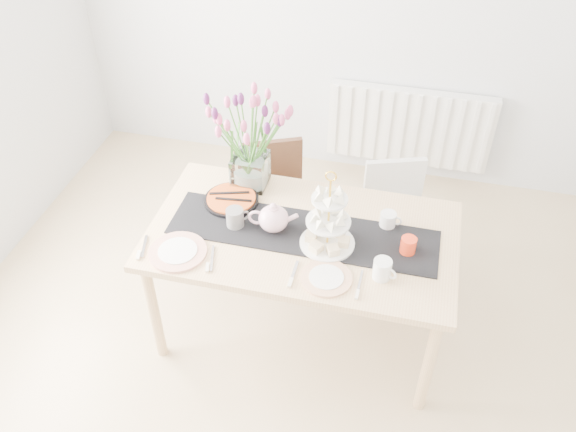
% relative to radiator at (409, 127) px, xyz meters
% --- Properties ---
extents(room_shell, '(4.50, 4.50, 4.50)m').
position_rel_radiator_xyz_m(room_shell, '(-0.50, -2.19, 0.85)').
color(room_shell, tan).
rests_on(room_shell, ground).
extents(radiator, '(1.20, 0.08, 0.60)m').
position_rel_radiator_xyz_m(radiator, '(0.00, 0.00, 0.00)').
color(radiator, white).
rests_on(radiator, room_shell).
extents(dining_table, '(1.60, 0.90, 0.75)m').
position_rel_radiator_xyz_m(dining_table, '(-0.44, -1.65, 0.22)').
color(dining_table, tan).
rests_on(dining_table, ground).
extents(chair_brown, '(0.51, 0.51, 0.78)m').
position_rel_radiator_xyz_m(chair_brown, '(-0.76, -0.99, -0.00)').
color(chair_brown, '#342013').
rests_on(chair_brown, ground).
extents(chair_white, '(0.50, 0.50, 0.75)m').
position_rel_radiator_xyz_m(chair_white, '(0.00, -0.98, -0.02)').
color(chair_white, silver).
rests_on(chair_white, ground).
extents(table_runner, '(1.40, 0.35, 0.01)m').
position_rel_radiator_xyz_m(table_runner, '(-0.44, -1.65, 0.30)').
color(table_runner, black).
rests_on(table_runner, dining_table).
extents(tulip_vase, '(0.69, 0.69, 0.59)m').
position_rel_radiator_xyz_m(tulip_vase, '(-0.82, -1.31, 0.68)').
color(tulip_vase, silver).
rests_on(tulip_vase, dining_table).
extents(cake_stand, '(0.28, 0.28, 0.41)m').
position_rel_radiator_xyz_m(cake_stand, '(-0.30, -1.71, 0.42)').
color(cake_stand, gold).
rests_on(cake_stand, dining_table).
extents(teapot, '(0.28, 0.23, 0.16)m').
position_rel_radiator_xyz_m(teapot, '(-0.59, -1.66, 0.38)').
color(teapot, silver).
rests_on(teapot, dining_table).
extents(cream_jug, '(0.09, 0.09, 0.09)m').
position_rel_radiator_xyz_m(cream_jug, '(-0.02, -1.49, 0.34)').
color(cream_jug, silver).
rests_on(cream_jug, dining_table).
extents(tart_tin, '(0.30, 0.30, 0.04)m').
position_rel_radiator_xyz_m(tart_tin, '(-0.88, -1.50, 0.32)').
color(tart_tin, black).
rests_on(tart_tin, dining_table).
extents(mug_grey, '(0.13, 0.13, 0.11)m').
position_rel_radiator_xyz_m(mug_grey, '(-0.80, -1.68, 0.35)').
color(mug_grey, slate).
rests_on(mug_grey, dining_table).
extents(mug_white, '(0.12, 0.12, 0.11)m').
position_rel_radiator_xyz_m(mug_white, '(-0.01, -1.87, 0.35)').
color(mug_white, white).
rests_on(mug_white, dining_table).
extents(mug_orange, '(0.11, 0.11, 0.09)m').
position_rel_radiator_xyz_m(mug_orange, '(0.10, -1.67, 0.35)').
color(mug_orange, '#F63C1B').
rests_on(mug_orange, dining_table).
extents(plate_left, '(0.36, 0.36, 0.02)m').
position_rel_radiator_xyz_m(plate_left, '(-1.02, -1.94, 0.31)').
color(plate_left, silver).
rests_on(plate_left, dining_table).
extents(plate_right, '(0.25, 0.25, 0.01)m').
position_rel_radiator_xyz_m(plate_right, '(-0.26, -1.94, 0.31)').
color(plate_right, silver).
rests_on(plate_right, dining_table).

